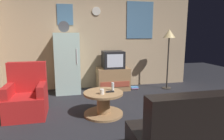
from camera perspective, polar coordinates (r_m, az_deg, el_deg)
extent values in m
plane|color=#232328|center=(3.45, 3.08, -15.07)|extent=(12.00, 12.00, 0.00)
cube|color=tan|center=(5.51, -3.68, 8.73)|extent=(5.20, 0.10, 2.65)
cube|color=teal|center=(5.75, 7.99, 13.89)|extent=(0.76, 0.02, 1.00)
cube|color=teal|center=(5.41, -13.26, 15.15)|extent=(0.40, 0.02, 0.52)
cylinder|color=silver|center=(5.47, -4.50, 16.40)|extent=(0.22, 0.03, 0.22)
cube|color=silver|center=(5.12, -12.60, 1.91)|extent=(0.60, 0.60, 1.50)
cylinder|color=silver|center=(4.79, -10.05, 3.86)|extent=(0.02, 0.02, 0.36)
cylinder|color=#4C4C51|center=(4.99, -13.59, 11.92)|extent=(0.26, 0.04, 0.26)
cube|color=#9E754C|center=(5.32, 0.26, -2.50)|extent=(0.84, 0.52, 0.59)
cube|color=#AD4733|center=(5.09, 0.92, -4.12)|extent=(0.76, 0.01, 0.14)
cube|color=black|center=(5.23, 0.27, 3.00)|extent=(0.54, 0.50, 0.44)
cube|color=silver|center=(4.99, 0.91, 2.64)|extent=(0.41, 0.01, 0.33)
cylinder|color=#332D28|center=(5.69, 15.30, -4.98)|extent=(0.24, 0.24, 0.02)
cylinder|color=#332D28|center=(5.56, 15.63, 1.91)|extent=(0.04, 0.04, 1.40)
cone|color=#F2D18C|center=(5.50, 16.03, 9.97)|extent=(0.32, 0.32, 0.22)
cylinder|color=#9E754C|center=(3.79, -2.44, -12.32)|extent=(0.72, 0.72, 0.04)
cylinder|color=#9E754C|center=(3.71, -2.46, -9.51)|extent=(0.24, 0.24, 0.39)
cylinder|color=#9E754C|center=(3.65, -2.49, -6.61)|extent=(0.72, 0.72, 0.04)
cylinder|color=silver|center=(3.73, 0.22, -4.72)|extent=(0.05, 0.05, 0.15)
cylinder|color=silver|center=(3.52, -2.90, -6.18)|extent=(0.08, 0.08, 0.09)
cube|color=black|center=(3.63, -0.57, -6.19)|extent=(0.15, 0.05, 0.02)
cube|color=red|center=(3.96, -23.14, -9.36)|extent=(0.68, 0.68, 0.40)
cube|color=red|center=(4.08, -22.96, -1.77)|extent=(0.68, 0.16, 0.56)
cube|color=red|center=(3.94, -27.47, -5.24)|extent=(0.12, 0.60, 0.20)
cube|color=red|center=(3.83, -19.32, -5.07)|extent=(0.12, 0.60, 0.20)
cube|color=brown|center=(5.46, 6.35, -5.31)|extent=(0.22, 0.12, 0.02)
cube|color=#C67DBD|center=(5.46, 6.35, -5.10)|extent=(0.18, 0.16, 0.02)
cube|color=#4685C5|center=(5.45, 6.35, -4.87)|extent=(0.21, 0.14, 0.02)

